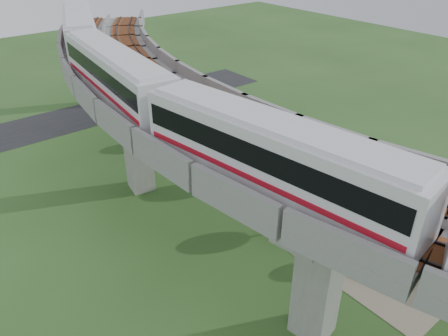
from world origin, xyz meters
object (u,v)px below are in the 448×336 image
Objects in this scene: metro_train at (214,101)px; car_red at (368,173)px; car_dark at (261,173)px; car_white at (360,196)px.

car_red is at bearing -0.80° from metro_train.
metro_train is 14.79× the size of car_dark.
metro_train is 21.71m from car_red.
metro_train is 16.76m from car_dark.
metro_train is 18.66m from car_white.
car_red is at bearing -8.63° from car_white.
metro_train is at bearing -148.12° from car_red.
metro_train reaches higher than car_white.
car_dark is (10.30, 6.21, -11.67)m from metro_train.
car_white is at bearing -8.59° from metro_train.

